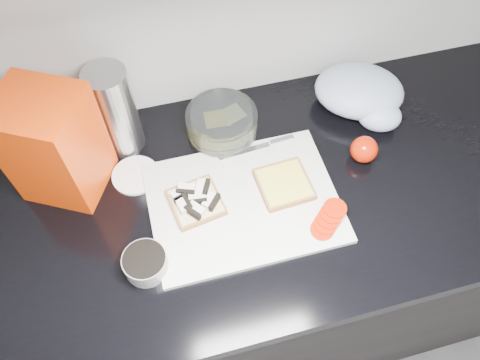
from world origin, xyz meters
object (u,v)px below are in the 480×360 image
object	(u,v)px
cutting_board	(244,202)
steel_canister	(115,111)
bread_bag	(54,145)
glass_bowl	(222,124)

from	to	relation	value
cutting_board	steel_canister	world-z (taller)	steel_canister
cutting_board	bread_bag	size ratio (longest dim) A/B	1.60
cutting_board	bread_bag	world-z (taller)	bread_bag
glass_bowl	steel_canister	size ratio (longest dim) A/B	0.75
glass_bowl	bread_bag	xyz separation A→B (m)	(-0.36, -0.04, 0.09)
cutting_board	glass_bowl	size ratio (longest dim) A/B	2.42
bread_bag	steel_canister	world-z (taller)	bread_bag
steel_canister	glass_bowl	bearing A→B (deg)	-8.14
cutting_board	bread_bag	xyz separation A→B (m)	(-0.35, 0.16, 0.12)
glass_bowl	bread_bag	world-z (taller)	bread_bag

